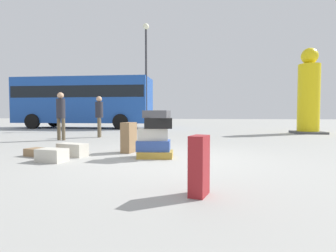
{
  "coord_description": "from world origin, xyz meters",
  "views": [
    {
      "loc": [
        0.81,
        -5.47,
        0.94
      ],
      "look_at": [
        -0.33,
        1.88,
        0.59
      ],
      "focal_mm": 29.11,
      "sensor_mm": 36.0,
      "label": 1
    }
  ],
  "objects": [
    {
      "name": "suitcase_cream_behind_tower",
      "position": [
        -2.22,
        -0.62,
        0.13
      ],
      "size": [
        0.58,
        0.44,
        0.25
      ],
      "primitive_type": "cube",
      "rotation": [
        0.0,
        0.0,
        -0.16
      ],
      "color": "beige",
      "rests_on": "ground"
    },
    {
      "name": "suitcase_maroon_white_trunk",
      "position": [
        0.69,
        -2.38,
        0.34
      ],
      "size": [
        0.24,
        0.34,
        0.69
      ],
      "primitive_type": "cube",
      "rotation": [
        0.0,
        0.0,
        -0.25
      ],
      "color": "maroon",
      "rests_on": "ground"
    },
    {
      "name": "person_bearded_onlooker",
      "position": [
        -3.49,
        4.65,
        0.95
      ],
      "size": [
        0.3,
        0.33,
        1.61
      ],
      "rotation": [
        0.0,
        0.0,
        -1.3
      ],
      "color": "brown",
      "rests_on": "ground"
    },
    {
      "name": "suitcase_tower",
      "position": [
        -0.34,
        0.17,
        0.44
      ],
      "size": [
        0.81,
        0.62,
        1.0
      ],
      "color": "#B28C33",
      "rests_on": "ground"
    },
    {
      "name": "ground_plane",
      "position": [
        0.0,
        0.0,
        0.0
      ],
      "size": [
        80.0,
        80.0,
        0.0
      ],
      "primitive_type": "plane",
      "color": "#9E9E99"
    },
    {
      "name": "suitcase_cream_left_side",
      "position": [
        -2.17,
        0.06,
        0.14
      ],
      "size": [
        0.72,
        0.48,
        0.28
      ],
      "primitive_type": "cube",
      "rotation": [
        0.0,
        0.0,
        -0.29
      ],
      "color": "beige",
      "rests_on": "ground"
    },
    {
      "name": "parked_bus",
      "position": [
        -7.15,
        10.91,
        1.83
      ],
      "size": [
        8.54,
        2.98,
        3.15
      ],
      "rotation": [
        0.0,
        0.0,
        0.04
      ],
      "color": "#1E4CA5",
      "rests_on": "ground"
    },
    {
      "name": "person_tourist_with_camera",
      "position": [
        -4.33,
        3.32,
        0.99
      ],
      "size": [
        0.33,
        0.3,
        1.67
      ],
      "rotation": [
        0.0,
        0.0,
        -0.31
      ],
      "color": "brown",
      "rests_on": "ground"
    },
    {
      "name": "lamp_post",
      "position": [
        -2.9,
        10.14,
        4.0
      ],
      "size": [
        0.36,
        0.36,
        6.14
      ],
      "color": "#333338",
      "rests_on": "ground"
    },
    {
      "name": "suitcase_brown_foreground_near",
      "position": [
        -2.81,
        -0.06,
        0.08
      ],
      "size": [
        0.84,
        0.56,
        0.17
      ],
      "primitive_type": "cube",
      "rotation": [
        0.0,
        0.0,
        -0.3
      ],
      "color": "olive",
      "rests_on": "ground"
    },
    {
      "name": "suitcase_brown_foreground_far",
      "position": [
        -1.11,
        0.8,
        0.36
      ],
      "size": [
        0.3,
        0.45,
        0.72
      ],
      "primitive_type": "cube",
      "rotation": [
        0.0,
        0.0,
        -0.18
      ],
      "color": "olive",
      "rests_on": "ground"
    },
    {
      "name": "yellow_dummy_statue",
      "position": [
        5.33,
        8.08,
        1.76
      ],
      "size": [
        1.35,
        1.35,
        3.95
      ],
      "color": "yellow",
      "rests_on": "ground"
    }
  ]
}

